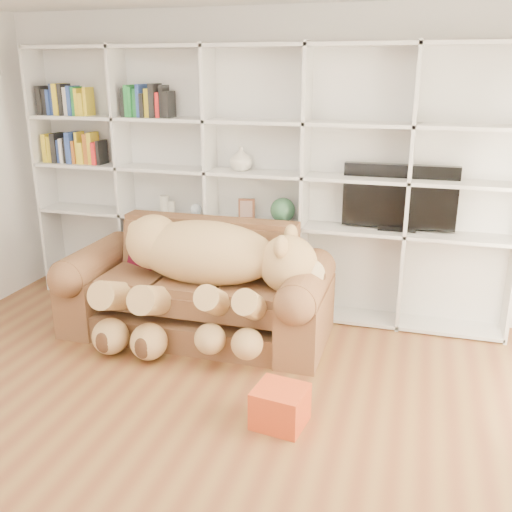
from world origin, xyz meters
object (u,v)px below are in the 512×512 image
(sofa, at_px, (198,293))
(gift_box, at_px, (280,406))
(tv, at_px, (399,198))
(teddy_bear, at_px, (203,268))

(sofa, xyz_separation_m, gift_box, (1.01, -1.14, -0.22))
(sofa, xyz_separation_m, tv, (1.59, 0.68, 0.79))
(gift_box, bearing_deg, tv, 72.40)
(sofa, bearing_deg, tv, 23.31)
(gift_box, distance_m, tv, 2.16)
(sofa, height_order, gift_box, sofa)
(sofa, height_order, tv, tv)
(sofa, distance_m, gift_box, 1.54)
(sofa, distance_m, teddy_bear, 0.38)
(sofa, relative_size, tv, 2.34)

